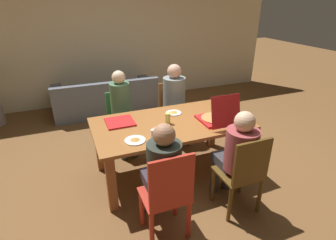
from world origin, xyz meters
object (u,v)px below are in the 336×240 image
chair_2 (168,196)px  couch (106,100)px  pizza_box_1 (216,118)px  person_0 (237,151)px  drinking_glass_0 (168,118)px  drinking_glass_1 (154,134)px  dining_table (171,130)px  plate_2 (162,130)px  person_3 (175,98)px  chair_3 (172,110)px  person_1 (122,107)px  plate_0 (174,113)px  chair_1 (121,118)px  person_2 (162,170)px  pizza_box_0 (120,122)px  plate_1 (135,140)px  chair_0 (244,173)px

chair_2 → couch: size_ratio=0.48×
pizza_box_1 → person_0: bearing=-99.8°
drinking_glass_0 → drinking_glass_1: 0.42m
dining_table → pizza_box_1: 0.59m
plate_2 → person_0: bearing=-46.3°
person_3 → drinking_glass_1: (-0.76, -1.16, 0.07)m
pizza_box_1 → dining_table: bearing=159.3°
drinking_glass_0 → drinking_glass_1: drinking_glass_0 is taller
chair_3 → couch: 1.70m
person_1 → plate_0: size_ratio=5.92×
drinking_glass_0 → person_3: bearing=61.2°
plate_2 → couch: size_ratio=0.10×
person_1 → pizza_box_1: bearing=-46.4°
plate_0 → pizza_box_1: bearing=-48.8°
drinking_glass_0 → person_0: bearing=-59.2°
chair_2 → plate_2: 0.89m
plate_0 → plate_2: 0.53m
chair_3 → pizza_box_1: 1.22m
chair_1 → person_2: bearing=-90.0°
chair_1 → plate_0: bearing=-51.2°
person_3 → chair_1: bearing=171.8°
drinking_glass_0 → drinking_glass_1: (-0.29, -0.30, -0.01)m
pizza_box_0 → drinking_glass_0: drinking_glass_0 is taller
chair_3 → person_3: bearing=-90.0°
chair_3 → pizza_box_1: pizza_box_1 is taller
dining_table → chair_2: (-0.44, -0.99, -0.12)m
person_2 → pizza_box_0: 1.07m
chair_2 → person_3: 2.03m
chair_2 → chair_3: size_ratio=1.08×
dining_table → person_3: (0.42, 0.84, 0.10)m
plate_2 → person_2: bearing=-110.3°
chair_2 → pizza_box_0: chair_2 is taller
person_2 → pizza_box_1: person_2 is taller
person_2 → chair_3: (0.86, 1.82, -0.23)m
drinking_glass_0 → person_2: bearing=-115.2°
pizza_box_0 → plate_0: 0.74m
person_3 → drinking_glass_1: size_ratio=11.21×
person_2 → person_3: person_3 is taller
dining_table → pizza_box_0: 0.65m
person_0 → pizza_box_0: person_0 is taller
chair_1 → couch: bearing=89.5°
pizza_box_0 → drinking_glass_1: size_ratio=3.07×
person_0 → plate_0: bearing=104.9°
plate_1 → person_3: bearing=49.6°
chair_0 → plate_2: bearing=128.0°
chair_0 → pizza_box_0: chair_0 is taller
chair_0 → drinking_glass_0: bearing=116.8°
chair_1 → plate_1: (-0.10, -1.26, 0.29)m
drinking_glass_0 → drinking_glass_1: bearing=-133.6°
chair_1 → chair_3: chair_3 is taller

